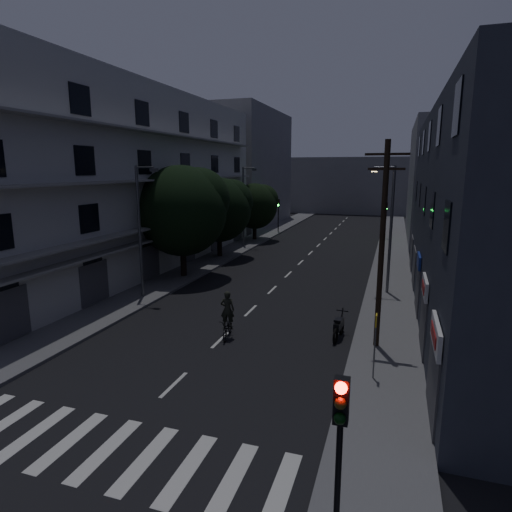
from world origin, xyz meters
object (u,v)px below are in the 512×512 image
Objects in this scene: bus_stop_sign at (375,335)px; traffic_signal_near at (340,436)px; utility_pole at (382,242)px; motorcycle at (339,327)px; cyclist at (228,322)px.

traffic_signal_near is at bearing -92.11° from bus_stop_sign.
bus_stop_sign is at bearing -89.36° from utility_pole.
traffic_signal_near is 1.62× the size of bus_stop_sign.
cyclist is at bearing -157.31° from motorcycle.
motorcycle is at bearing 7.06° from cyclist.
traffic_signal_near reaches higher than motorcycle.
traffic_signal_near is at bearing -68.77° from cyclist.
bus_stop_sign is 1.09× the size of cyclist.
cyclist is at bearing 161.12° from bus_stop_sign.
bus_stop_sign is (0.04, -3.23, -2.98)m from utility_pole.
motorcycle is at bearing 114.71° from bus_stop_sign.
utility_pole is (0.28, 11.68, 1.77)m from traffic_signal_near.
traffic_signal_near is 1.97× the size of motorcycle.
bus_stop_sign reaches higher than motorcycle.
traffic_signal_near is 12.86m from cyclist.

